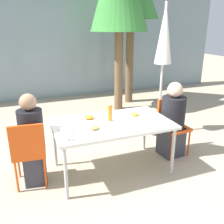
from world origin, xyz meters
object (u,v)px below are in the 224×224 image
object	(u,v)px
salad_bowl	(67,129)
chair_left	(29,149)
closed_umbrella	(164,42)
bottle	(110,113)
person_left	(32,142)
person_right	(172,122)
drinking_cup	(66,137)
chair_right	(171,122)

from	to	relation	value
salad_bowl	chair_left	bearing A→B (deg)	171.89
closed_umbrella	salad_bowl	distance (m)	2.35
closed_umbrella	bottle	xyz separation A→B (m)	(-1.31, -0.83, -0.85)
person_left	bottle	bearing A→B (deg)	4.56
person_right	salad_bowl	xyz separation A→B (m)	(-1.66, -0.15, 0.20)
person_right	closed_umbrella	distance (m)	1.42
person_right	salad_bowl	distance (m)	1.67
drinking_cup	chair_left	bearing A→B (deg)	139.96
person_right	bottle	size ratio (longest dim) A/B	4.92
chair_right	closed_umbrella	xyz separation A→B (m)	(0.23, 0.73, 1.17)
person_left	drinking_cup	world-z (taller)	person_left
chair_right	closed_umbrella	world-z (taller)	closed_umbrella
person_right	closed_umbrella	xyz separation A→B (m)	(0.27, 0.81, 1.14)
person_right	drinking_cup	size ratio (longest dim) A/B	12.94
person_left	closed_umbrella	world-z (taller)	closed_umbrella
closed_umbrella	salad_bowl	xyz separation A→B (m)	(-1.92, -0.96, -0.94)
drinking_cup	person_right	bearing A→B (deg)	13.77
person_right	drinking_cup	distance (m)	1.80
chair_left	person_left	size ratio (longest dim) A/B	0.73
chair_right	bottle	bearing A→B (deg)	-0.18
closed_umbrella	bottle	bearing A→B (deg)	-147.82
closed_umbrella	drinking_cup	xyz separation A→B (m)	(-2.00, -1.24, -0.92)
salad_bowl	bottle	bearing A→B (deg)	12.47
chair_left	salad_bowl	bearing A→B (deg)	-3.05
chair_right	salad_bowl	distance (m)	1.73
bottle	drinking_cup	distance (m)	0.80
person_left	salad_bowl	xyz separation A→B (m)	(0.43, -0.14, 0.17)
chair_right	person_right	distance (m)	0.10
person_right	salad_bowl	bearing A→B (deg)	-0.20
person_right	bottle	xyz separation A→B (m)	(-1.05, -0.01, 0.29)
chair_left	salad_bowl	xyz separation A→B (m)	(0.48, -0.07, 0.23)
chair_right	drinking_cup	world-z (taller)	chair_right
closed_umbrella	bottle	world-z (taller)	closed_umbrella
bottle	salad_bowl	bearing A→B (deg)	-167.53
person_left	chair_right	bearing A→B (deg)	7.47
chair_left	drinking_cup	world-z (taller)	chair_left
chair_right	salad_bowl	xyz separation A→B (m)	(-1.70, -0.23, 0.23)
chair_left	person_right	distance (m)	2.14
closed_umbrella	bottle	size ratio (longest dim) A/B	9.76
chair_right	bottle	world-z (taller)	bottle
person_right	salad_bowl	size ratio (longest dim) A/B	6.28
chair_left	closed_umbrella	bearing A→B (deg)	25.40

